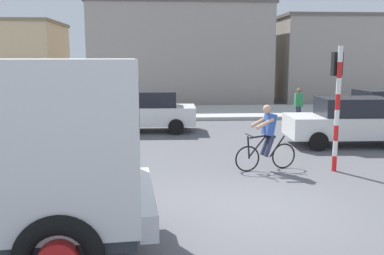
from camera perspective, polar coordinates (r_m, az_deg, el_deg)
name	(u,v)px	position (r m, az deg, el deg)	size (l,w,h in m)	color
ground_plane	(256,208)	(8.51, 8.68, -10.72)	(120.00, 120.00, 0.00)	#56565B
sidewalk_far	(198,112)	(22.04, 0.76, 2.09)	(80.00, 5.00, 0.16)	#ADADA8
cyclist	(267,138)	(11.10, 10.05, -1.35)	(1.69, 0.59, 1.72)	black
traffic_light_pole	(337,91)	(11.37, 18.98, 4.66)	(0.24, 0.43, 3.20)	red
car_red_near	(382,109)	(19.00, 24.26, 2.29)	(4.19, 2.27, 1.60)	#1E2328
car_white_mid	(146,111)	(16.85, -6.28, 2.26)	(4.04, 1.96, 1.60)	white
car_far_side	(349,121)	(15.02, 20.40, 0.83)	(4.06, 1.99, 1.60)	white
pedestrian_near_kerb	(299,106)	(18.58, 14.18, 2.79)	(0.34, 0.22, 1.62)	#2D334C
building_mid_block	(180,54)	(27.90, -1.61, 9.93)	(11.40, 5.44, 6.26)	#9E9389
building_corner_right	(340,58)	(32.17, 19.33, 8.78)	(9.88, 7.86, 5.61)	#9E9389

